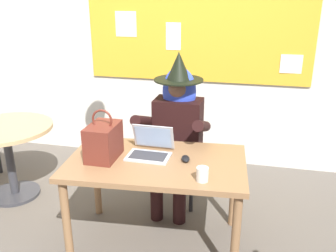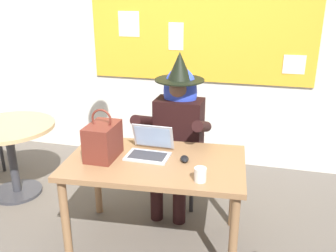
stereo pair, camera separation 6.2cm
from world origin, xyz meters
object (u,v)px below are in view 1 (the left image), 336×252
laptop (150,149)px  handbag (103,141)px  desk_main (156,171)px  computer_mouse (186,159)px  person_costumed (177,122)px  side_table_round (7,145)px  coffee_mug (202,174)px  chair_at_desk (180,146)px

laptop → handbag: 0.35m
desk_main → computer_mouse: (0.21, 0.04, 0.11)m
person_costumed → handbag: bearing=-30.6°
person_costumed → side_table_round: 1.60m
person_costumed → computer_mouse: (0.19, -0.58, -0.06)m
person_costumed → coffee_mug: 0.92m
person_costumed → coffee_mug: size_ratio=14.78×
handbag → side_table_round: handbag is taller
chair_at_desk → person_costumed: 0.30m
laptop → side_table_round: size_ratio=0.38×
computer_mouse → side_table_round: size_ratio=0.12×
chair_at_desk → handbag: size_ratio=2.43×
desk_main → person_costumed: size_ratio=0.97×
side_table_round → person_costumed: bearing=8.9°
laptop → computer_mouse: 0.29m
desk_main → side_table_round: (-1.54, 0.38, -0.09)m
person_costumed → side_table_round: person_costumed is taller
laptop → coffee_mug: bearing=-35.0°
desk_main → handbag: (-0.39, -0.04, 0.22)m
desk_main → chair_at_desk: chair_at_desk is taller
chair_at_desk → laptop: (-0.10, -0.66, 0.24)m
person_costumed → computer_mouse: size_ratio=13.50×
coffee_mug → side_table_round: coffee_mug is taller
coffee_mug → laptop: bearing=144.1°
laptop → side_table_round: laptop is taller
computer_mouse → coffee_mug: size_ratio=1.09×
desk_main → side_table_round: same height
handbag → person_costumed: bearing=58.4°
coffee_mug → chair_at_desk: bearing=109.5°
laptop → handbag: bearing=-156.3°
computer_mouse → coffee_mug: 0.32m
handbag → chair_at_desk: bearing=62.3°
chair_at_desk → person_costumed: person_costumed is taller
chair_at_desk → coffee_mug: 1.06m
chair_at_desk → computer_mouse: (0.18, -0.70, 0.21)m
chair_at_desk → computer_mouse: size_ratio=8.83×
desk_main → coffee_mug: 0.46m
laptop → coffee_mug: size_ratio=3.41×
person_costumed → computer_mouse: 0.61m
chair_at_desk → coffee_mug: chair_at_desk is taller
person_costumed → side_table_round: (-1.56, -0.24, -0.26)m
chair_at_desk → coffee_mug: bearing=21.4°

